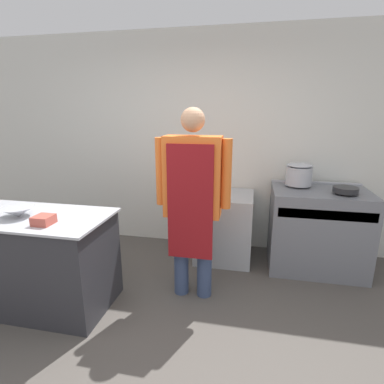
# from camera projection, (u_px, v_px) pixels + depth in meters

# --- Properties ---
(ground_plane) EXTENTS (14.00, 14.00, 0.00)m
(ground_plane) POSITION_uv_depth(u_px,v_px,m) (144.00, 372.00, 2.07)
(ground_plane) COLOR #4C4742
(wall_back) EXTENTS (8.00, 0.05, 2.70)m
(wall_back) POSITION_uv_depth(u_px,v_px,m) (201.00, 143.00, 3.81)
(wall_back) COLOR silver
(wall_back) RESTS_ON ground_plane
(prep_counter) EXTENTS (1.39, 0.72, 0.87)m
(prep_counter) POSITION_uv_depth(u_px,v_px,m) (36.00, 260.00, 2.72)
(prep_counter) COLOR #2D2D33
(prep_counter) RESTS_ON ground_plane
(stove) EXTENTS (1.02, 0.70, 0.94)m
(stove) POSITION_uv_depth(u_px,v_px,m) (317.00, 229.00, 3.37)
(stove) COLOR slate
(stove) RESTS_ON ground_plane
(fridge_unit) EXTENTS (0.66, 0.67, 0.80)m
(fridge_unit) POSITION_uv_depth(u_px,v_px,m) (224.00, 226.00, 3.63)
(fridge_unit) COLOR #A8ADB2
(fridge_unit) RESTS_ON ground_plane
(person_cook) EXTENTS (0.69, 0.24, 1.78)m
(person_cook) POSITION_uv_depth(u_px,v_px,m) (193.00, 194.00, 2.70)
(person_cook) COLOR #38476B
(person_cook) RESTS_ON ground_plane
(mixing_bowl) EXTENTS (0.27, 0.27, 0.09)m
(mixing_bowl) POSITION_uv_depth(u_px,v_px,m) (18.00, 212.00, 2.57)
(mixing_bowl) COLOR #B2B5BC
(mixing_bowl) RESTS_ON prep_counter
(plastic_tub) EXTENTS (0.14, 0.14, 0.07)m
(plastic_tub) POSITION_uv_depth(u_px,v_px,m) (44.00, 220.00, 2.40)
(plastic_tub) COLOR #B24C3F
(plastic_tub) RESTS_ON prep_counter
(stock_pot) EXTENTS (0.28, 0.28, 0.25)m
(stock_pot) POSITION_uv_depth(u_px,v_px,m) (299.00, 174.00, 3.37)
(stock_pot) COLOR #B2B5BC
(stock_pot) RESTS_ON stove
(saute_pan) EXTENTS (0.25, 0.25, 0.06)m
(saute_pan) POSITION_uv_depth(u_px,v_px,m) (346.00, 190.00, 3.08)
(saute_pan) COLOR #262628
(saute_pan) RESTS_ON stove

